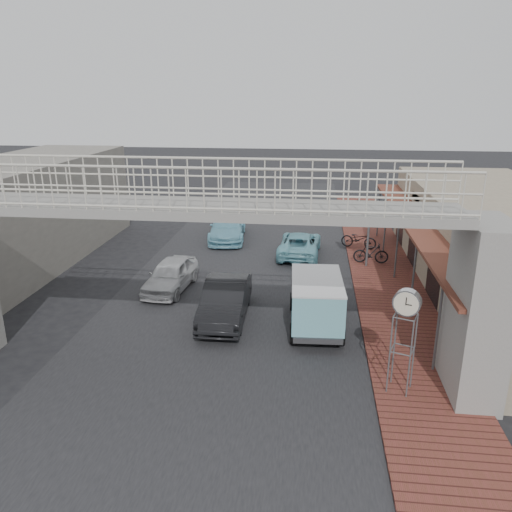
% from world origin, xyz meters
% --- Properties ---
extents(ground, '(120.00, 120.00, 0.00)m').
position_xyz_m(ground, '(0.00, 0.00, 0.00)').
color(ground, black).
rests_on(ground, ground).
extents(road_strip, '(10.00, 60.00, 0.01)m').
position_xyz_m(road_strip, '(0.00, 0.00, 0.01)').
color(road_strip, black).
rests_on(road_strip, ground).
extents(sidewalk, '(3.00, 40.00, 0.10)m').
position_xyz_m(sidewalk, '(6.50, 3.00, 0.05)').
color(sidewalk, brown).
rests_on(sidewalk, ground).
extents(shophouse_row, '(7.20, 18.00, 4.00)m').
position_xyz_m(shophouse_row, '(10.97, 4.00, 2.01)').
color(shophouse_row, gray).
rests_on(shophouse_row, ground).
extents(footbridge, '(16.40, 2.40, 6.34)m').
position_xyz_m(footbridge, '(0.00, -4.00, 3.18)').
color(footbridge, gray).
rests_on(footbridge, ground).
extents(building_far_left, '(5.00, 14.00, 5.00)m').
position_xyz_m(building_far_left, '(-11.00, 6.00, 2.50)').
color(building_far_left, gray).
rests_on(building_far_left, ground).
extents(white_hatchback, '(1.86, 3.96, 1.31)m').
position_xyz_m(white_hatchback, '(-2.84, 2.64, 0.66)').
color(white_hatchback, silver).
rests_on(white_hatchback, ground).
extents(dark_sedan, '(1.66, 4.47, 1.46)m').
position_xyz_m(dark_sedan, '(0.00, 0.02, 0.73)').
color(dark_sedan, black).
rests_on(dark_sedan, ground).
extents(angkot_curb, '(2.23, 4.47, 1.22)m').
position_xyz_m(angkot_curb, '(2.50, 8.05, 0.61)').
color(angkot_curb, '#74BAC9').
rests_on(angkot_curb, ground).
extents(angkot_far, '(2.39, 4.96, 1.39)m').
position_xyz_m(angkot_far, '(-1.74, 10.63, 0.70)').
color(angkot_far, '#75B6CB').
rests_on(angkot_far, ground).
extents(angkot_van, '(1.98, 4.02, 1.93)m').
position_xyz_m(angkot_van, '(3.34, -0.33, 1.23)').
color(angkot_van, black).
rests_on(angkot_van, ground).
extents(motorcycle_near, '(2.00, 1.19, 0.99)m').
position_xyz_m(motorcycle_near, '(5.62, 9.40, 0.60)').
color(motorcycle_near, black).
rests_on(motorcycle_near, sidewalk).
extents(motorcycle_far, '(1.72, 0.57, 1.02)m').
position_xyz_m(motorcycle_far, '(6.02, 6.91, 0.61)').
color(motorcycle_far, black).
rests_on(motorcycle_far, sidewalk).
extents(street_clock, '(0.79, 0.75, 3.04)m').
position_xyz_m(street_clock, '(5.69, -4.22, 2.62)').
color(street_clock, '#59595B').
rests_on(street_clock, sidewalk).
extents(arrow_sign, '(1.99, 1.34, 3.30)m').
position_xyz_m(arrow_sign, '(6.52, 6.11, 2.76)').
color(arrow_sign, '#59595B').
rests_on(arrow_sign, sidewalk).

